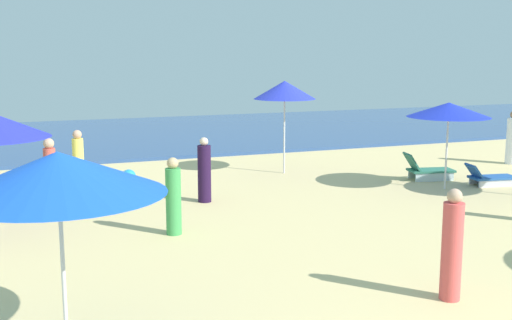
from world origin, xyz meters
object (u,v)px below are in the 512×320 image
Objects in this scene: lounge_chair_5_0 at (52,200)px; umbrella_6 at (449,110)px; beach_ball_2 at (129,176)px; beachgoer_6 at (78,161)px; beachgoer_0 at (173,198)px; beachgoer_2 at (452,248)px; beachgoer_3 at (204,172)px; umbrella_0 at (58,173)px; beachgoer_5 at (50,171)px; lounge_chair_6_0 at (489,177)px; lounge_chair_6_1 at (427,170)px; umbrella_3 at (285,90)px.

umbrella_6 reaches higher than lounge_chair_5_0.
beach_ball_2 is (-7.63, 3.71, -1.89)m from umbrella_6.
umbrella_6 reaches higher than beachgoer_6.
beachgoer_2 is at bearing -0.39° from beachgoer_0.
umbrella_6 is (9.78, -1.23, 1.82)m from lounge_chair_5_0.
beachgoer_3 is at bearing 171.98° from umbrella_6.
beachgoer_0 is at bearing -90.18° from beach_ball_2.
beachgoer_5 is (0.31, 8.25, -1.47)m from umbrella_0.
beachgoer_0 is (-9.05, -1.49, 0.51)m from lounge_chair_6_0.
beach_ball_2 is at bearing -95.12° from beachgoer_2.
beachgoer_2 is at bearing 144.69° from lounge_chair_6_0.
lounge_chair_6_1 is at bearing 76.59° from beachgoer_0.
umbrella_3 is 7.04m from beachgoer_0.
lounge_chair_5_0 is at bearing 85.89° from beachgoer_3.
beachgoer_5 reaches higher than beachgoer_0.
lounge_chair_5_0 reaches higher than beach_ball_2.
beachgoer_6 is at bearing 158.72° from umbrella_6.
beachgoer_3 is at bearing 118.56° from beachgoer_0.
beachgoer_6 is (-5.89, -0.04, -1.71)m from umbrella_3.
umbrella_3 is at bearing -2.23° from beach_ball_2.
lounge_chair_5_0 is 3.29m from beach_ball_2.
lounge_chair_6_1 is at bearing -176.87° from beachgoer_6.
umbrella_0 is at bearing -60.23° from beachgoer_0.
umbrella_6 is at bearing -96.56° from beachgoer_3.
beachgoer_2 reaches higher than lounge_chair_5_0.
lounge_chair_5_0 is 0.69× the size of umbrella_6.
umbrella_0 reaches higher than beachgoer_0.
umbrella_0 is 0.91× the size of umbrella_3.
beachgoer_5 is at bearing 87.83° from umbrella_0.
umbrella_3 is at bearing 67.56° from lounge_chair_6_1.
beachgoer_5 is (-9.75, 2.13, -1.33)m from umbrella_6.
lounge_chair_6_1 reaches higher than lounge_chair_6_0.
lounge_chair_6_0 is at bearing 66.88° from beachgoer_0.
beachgoer_3 is at bearing -70.99° from lounge_chair_5_0.
lounge_chair_6_1 is at bearing 50.48° from lounge_chair_6_0.
lounge_chair_6_0 is at bearing -71.95° from lounge_chair_5_0.
lounge_chair_5_0 is 1.02× the size of beachgoer_0.
beachgoer_2 is 9.81m from beachgoer_5.
beachgoer_5 is at bearing 88.04° from lounge_chair_6_0.
beachgoer_2 reaches higher than beachgoer_0.
lounge_chair_5_0 is 10.03m from umbrella_6.
beachgoer_6 reaches higher than beachgoer_0.
beachgoer_0 is (-7.65, -1.54, -1.35)m from umbrella_6.
beachgoer_6 is (-10.37, 3.55, 0.53)m from lounge_chair_6_0.
beachgoer_0 is (-7.95, -2.74, 0.45)m from lounge_chair_6_1.
umbrella_3 reaches higher than umbrella_0.
umbrella_3 is 10.07m from beachgoer_2.
beachgoer_0 is at bearing 152.45° from beachgoer_3.
beachgoer_6 is (-2.66, 2.60, 0.02)m from beachgoer_3.
umbrella_0 is 1.59× the size of beachgoer_6.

